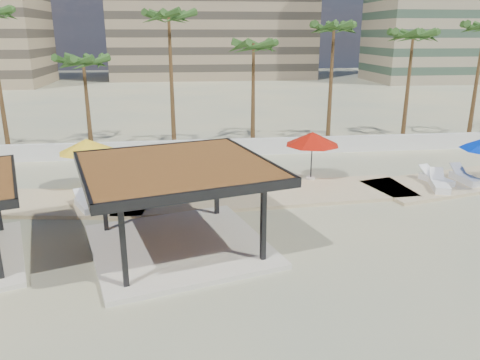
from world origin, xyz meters
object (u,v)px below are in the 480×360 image
object	(u,v)px
pavilion_central	(177,199)
umbrella_c	(312,139)
lounger_c	(436,179)
lounger_d	(465,178)
lounger_b	(439,184)
lounger_a	(86,205)

from	to	relation	value
pavilion_central	umbrella_c	size ratio (longest dim) A/B	2.46
lounger_c	lounger_d	bearing A→B (deg)	-108.20
umbrella_c	lounger_b	size ratio (longest dim) A/B	1.42
pavilion_central	lounger_c	distance (m)	16.09
pavilion_central	umbrella_c	distance (m)	11.09
umbrella_c	lounger_b	distance (m)	7.39
umbrella_c	lounger_c	size ratio (longest dim) A/B	1.53
umbrella_c	lounger_a	bearing A→B (deg)	-164.61
lounger_b	lounger_c	bearing A→B (deg)	-2.10
lounger_c	lounger_d	world-z (taller)	lounger_d
lounger_a	lounger_c	world-z (taller)	lounger_c
pavilion_central	lounger_a	distance (m)	6.73
lounger_b	pavilion_central	bearing A→B (deg)	128.96
lounger_a	pavilion_central	bearing A→B (deg)	-161.92
umbrella_c	lounger_c	xyz separation A→B (m)	(6.95, -1.52, -2.22)
lounger_c	lounger_b	bearing A→B (deg)	143.69
pavilion_central	lounger_a	size ratio (longest dim) A/B	4.10
lounger_b	lounger_c	xyz separation A→B (m)	(0.37, 1.00, -0.02)
pavilion_central	lounger_b	distance (m)	15.37
lounger_a	lounger_b	bearing A→B (deg)	-113.68
lounger_d	lounger_b	bearing A→B (deg)	109.47
lounger_d	pavilion_central	bearing A→B (deg)	107.12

